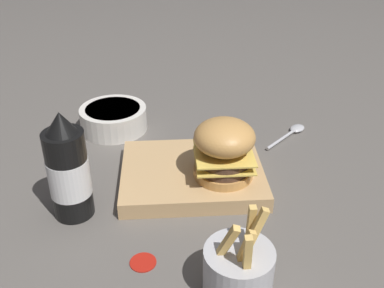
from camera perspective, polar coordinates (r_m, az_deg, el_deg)
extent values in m
plane|color=#5B5651|center=(0.88, 0.36, -4.66)|extent=(6.00, 6.00, 0.00)
cube|color=tan|center=(0.88, 0.00, -3.69)|extent=(0.27, 0.22, 0.03)
cylinder|color=tan|center=(0.84, 3.98, -3.46)|extent=(0.11, 0.11, 0.02)
cylinder|color=#4C3323|center=(0.83, 4.02, -2.58)|extent=(0.10, 0.10, 0.01)
cube|color=#EAC656|center=(0.83, 4.04, -2.09)|extent=(0.11, 0.11, 0.00)
cylinder|color=#4C3323|center=(0.82, 4.06, -1.59)|extent=(0.10, 0.10, 0.01)
cube|color=#EAC656|center=(0.82, 4.08, -1.09)|extent=(0.11, 0.11, 0.00)
ellipsoid|color=tan|center=(0.80, 4.16, 0.88)|extent=(0.11, 0.11, 0.06)
cylinder|color=black|center=(0.78, -15.36, -3.79)|extent=(0.07, 0.07, 0.16)
cylinder|color=silver|center=(0.79, -15.33, -3.99)|extent=(0.07, 0.07, 0.07)
cone|color=black|center=(0.74, -16.40, 2.62)|extent=(0.05, 0.05, 0.04)
cylinder|color=#B7B7BC|center=(0.65, 5.89, -15.78)|extent=(0.10, 0.10, 0.07)
cube|color=#E5B760|center=(0.62, 7.57, -11.77)|extent=(0.04, 0.01, 0.10)
cube|color=#E5B760|center=(0.61, 4.13, -12.90)|extent=(0.04, 0.03, 0.09)
cube|color=#E5B760|center=(0.60, 7.02, -14.41)|extent=(0.01, 0.02, 0.09)
cube|color=#E5B760|center=(0.62, 6.46, -13.77)|extent=(0.03, 0.02, 0.07)
cube|color=#E5B760|center=(0.63, 7.38, -10.97)|extent=(0.01, 0.02, 0.09)
cylinder|color=silver|center=(1.07, -9.92, 3.20)|extent=(0.15, 0.15, 0.05)
cylinder|color=#CC4C33|center=(1.06, -10.03, 4.37)|extent=(0.13, 0.13, 0.01)
cylinder|color=#B2B2B7|center=(1.03, 11.15, 0.52)|extent=(0.08, 0.08, 0.01)
ellipsoid|color=#B2B2B7|center=(1.08, 13.21, 1.95)|extent=(0.05, 0.05, 0.01)
cylinder|color=#B21E14|center=(0.72, -6.24, -14.66)|extent=(0.04, 0.04, 0.00)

